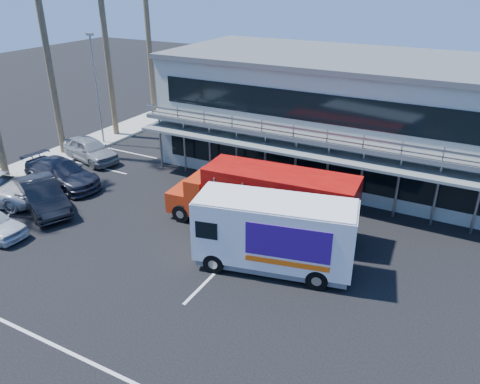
% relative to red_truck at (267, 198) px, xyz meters
% --- Properties ---
extents(ground, '(120.00, 120.00, 0.00)m').
position_rel_red_truck_xyz_m(ground, '(-2.33, -4.95, -1.79)').
color(ground, black).
rests_on(ground, ground).
extents(building, '(22.40, 12.00, 7.30)m').
position_rel_red_truck_xyz_m(building, '(0.67, 9.99, 1.87)').
color(building, '#A5A89A').
rests_on(building, ground).
extents(curb_strip, '(3.00, 32.00, 0.16)m').
position_rel_red_truck_xyz_m(curb_strip, '(-17.33, 1.05, -1.71)').
color(curb_strip, '#A5A399').
rests_on(curb_strip, ground).
extents(light_pole_far, '(0.50, 0.25, 8.09)m').
position_rel_red_truck_xyz_m(light_pole_far, '(-16.53, 6.05, 2.72)').
color(light_pole_far, gray).
rests_on(light_pole_far, ground).
extents(red_truck, '(9.82, 3.03, 3.26)m').
position_rel_red_truck_xyz_m(red_truck, '(0.00, 0.00, 0.00)').
color(red_truck, '#B22A0E').
rests_on(red_truck, ground).
extents(white_van, '(7.14, 3.73, 3.32)m').
position_rel_red_truck_xyz_m(white_van, '(1.73, -2.95, -0.03)').
color(white_van, white).
rests_on(white_van, ground).
extents(parked_car_b, '(5.43, 3.80, 1.70)m').
position_rel_red_truck_xyz_m(parked_car_b, '(-11.83, -3.75, -0.94)').
color(parked_car_b, black).
rests_on(parked_car_b, ground).
extents(parked_car_d, '(5.80, 2.96, 1.61)m').
position_rel_red_truck_xyz_m(parked_car_d, '(-13.33, -0.95, -0.98)').
color(parked_car_d, '#2A2C38').
rests_on(parked_car_d, ground).
extents(parked_car_e, '(5.08, 3.01, 1.62)m').
position_rel_red_truck_xyz_m(parked_car_e, '(-14.83, 3.00, -0.98)').
color(parked_car_e, gray).
rests_on(parked_car_e, ground).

